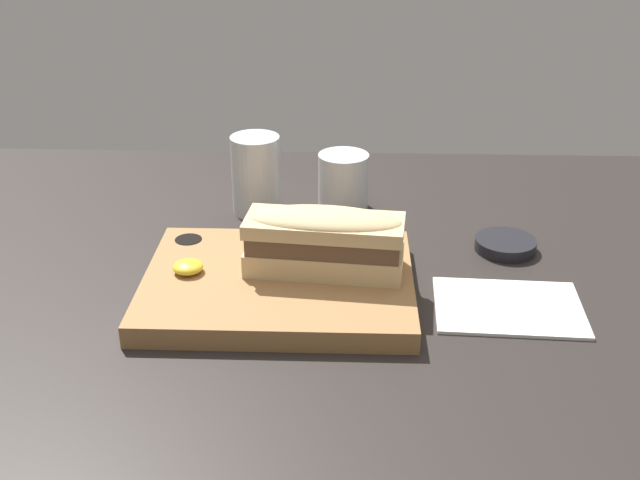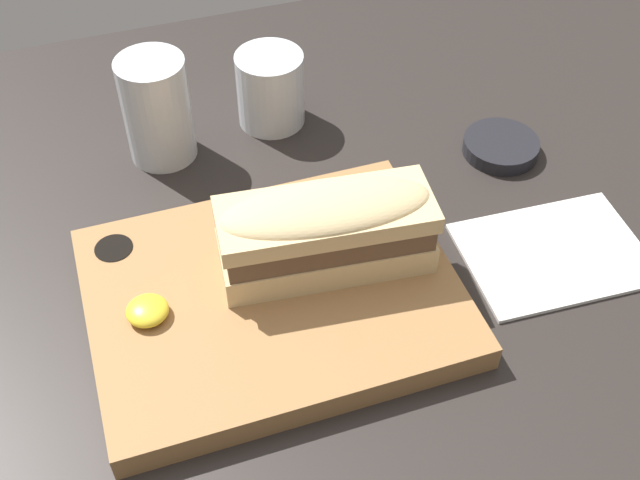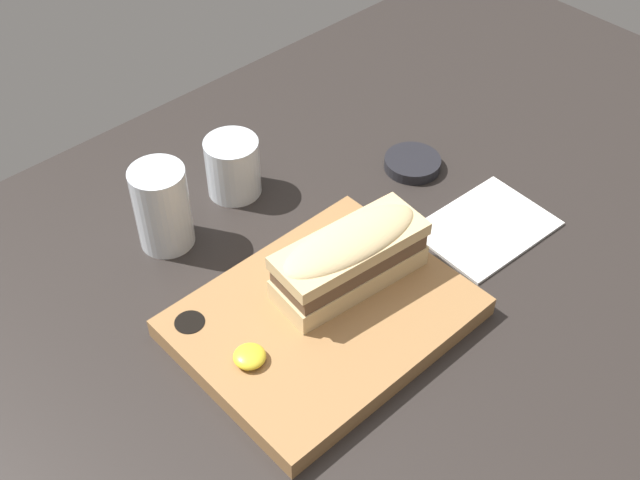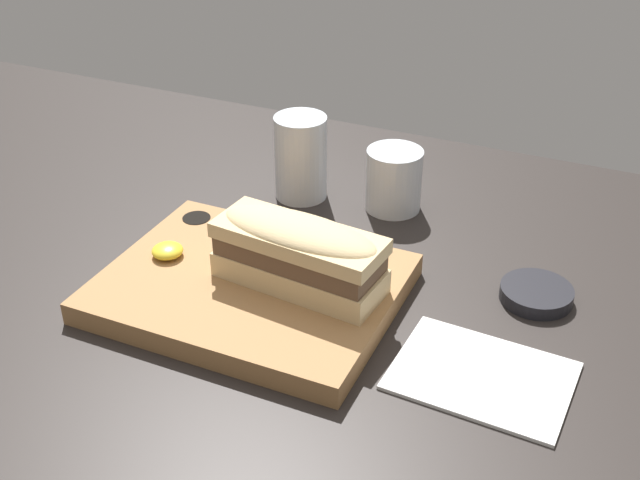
# 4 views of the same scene
# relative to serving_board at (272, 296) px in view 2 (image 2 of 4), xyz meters

# --- Properties ---
(dining_table) EXTENTS (1.67, 0.94, 0.02)m
(dining_table) POSITION_rel_serving_board_xyz_m (0.01, 0.02, -0.02)
(dining_table) COLOR #282321
(dining_table) RESTS_ON ground
(serving_board) EXTENTS (0.31, 0.25, 0.03)m
(serving_board) POSITION_rel_serving_board_xyz_m (0.00, 0.00, 0.00)
(serving_board) COLOR #9E7042
(serving_board) RESTS_ON dining_table
(sandwich) EXTENTS (0.19, 0.09, 0.08)m
(sandwich) POSITION_rel_serving_board_xyz_m (0.05, 0.01, 0.05)
(sandwich) COLOR #DBBC84
(sandwich) RESTS_ON serving_board
(mustard_dollop) EXTENTS (0.04, 0.04, 0.01)m
(mustard_dollop) POSITION_rel_serving_board_xyz_m (-0.11, 0.00, 0.02)
(mustard_dollop) COLOR yellow
(mustard_dollop) RESTS_ON serving_board
(water_glass) EXTENTS (0.07, 0.07, 0.11)m
(water_glass) POSITION_rel_serving_board_xyz_m (-0.05, 0.24, 0.04)
(water_glass) COLOR silver
(water_glass) RESTS_ON dining_table
(wine_glass) EXTENTS (0.07, 0.07, 0.08)m
(wine_glass) POSITION_rel_serving_board_xyz_m (0.07, 0.25, 0.02)
(wine_glass) COLOR silver
(wine_glass) RESTS_ON dining_table
(napkin) EXTENTS (0.17, 0.13, 0.00)m
(napkin) POSITION_rel_serving_board_xyz_m (0.27, -0.03, -0.01)
(napkin) COLOR white
(napkin) RESTS_ON dining_table
(condiment_dish) EXTENTS (0.08, 0.08, 0.02)m
(condiment_dish) POSITION_rel_serving_board_xyz_m (0.29, 0.12, -0.01)
(condiment_dish) COLOR black
(condiment_dish) RESTS_ON dining_table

